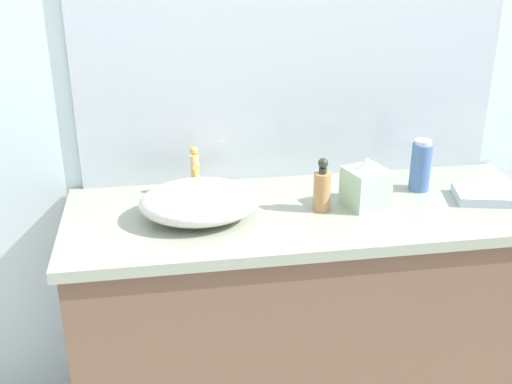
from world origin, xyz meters
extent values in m
cube|color=silver|center=(0.00, 0.73, 1.30)|extent=(6.00, 0.06, 2.60)
cube|color=brown|center=(0.11, 0.39, 0.41)|extent=(1.56, 0.55, 0.81)
cube|color=gray|center=(0.11, 0.39, 0.83)|extent=(1.60, 0.59, 0.04)
cube|color=#B2BCC6|center=(0.11, 0.69, 1.48)|extent=(1.50, 0.01, 1.27)
ellipsoid|color=silver|center=(-0.25, 0.38, 0.91)|extent=(0.38, 0.30, 0.12)
cylinder|color=#D5AC53|center=(-0.25, 0.56, 0.92)|extent=(0.03, 0.03, 0.15)
cylinder|color=#D5AC53|center=(-0.25, 0.52, 0.98)|extent=(0.02, 0.08, 0.02)
sphere|color=#D5AC53|center=(-0.25, 0.57, 1.01)|extent=(0.03, 0.03, 0.03)
cylinder|color=#B5824E|center=(0.15, 0.38, 0.91)|extent=(0.06, 0.06, 0.13)
cylinder|color=#302F2D|center=(0.15, 0.38, 0.99)|extent=(0.03, 0.03, 0.02)
sphere|color=#2D3221|center=(0.15, 0.38, 1.01)|extent=(0.03, 0.03, 0.03)
cylinder|color=#2C3522|center=(0.15, 0.37, 1.01)|extent=(0.02, 0.02, 0.02)
cylinder|color=#4767A2|center=(0.53, 0.49, 0.93)|extent=(0.07, 0.07, 0.17)
cylinder|color=silver|center=(0.53, 0.49, 1.03)|extent=(0.06, 0.06, 0.01)
cube|color=#AFD2B0|center=(0.30, 0.39, 0.91)|extent=(0.16, 0.16, 0.13)
cone|color=white|center=(0.30, 0.39, 1.00)|extent=(0.07, 0.07, 0.04)
cube|color=silver|center=(0.73, 0.37, 0.86)|extent=(0.24, 0.19, 0.03)
camera|label=1|loc=(-0.36, -1.44, 1.73)|focal=44.22mm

